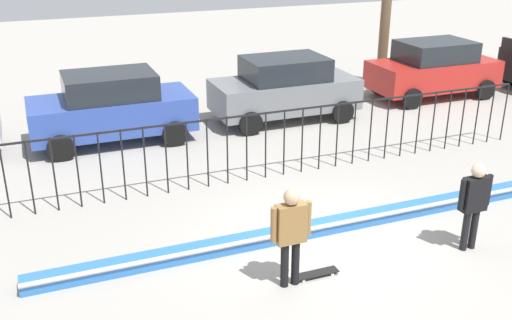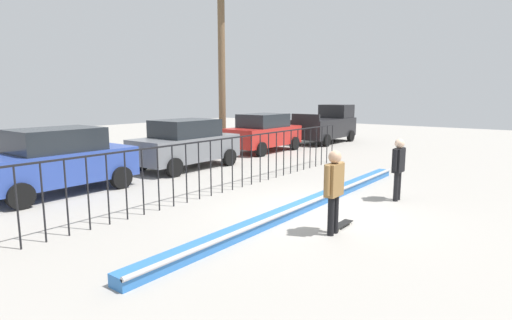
# 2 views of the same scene
# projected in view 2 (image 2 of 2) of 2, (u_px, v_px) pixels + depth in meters

# --- Properties ---
(ground_plane) EXTENTS (60.00, 60.00, 0.00)m
(ground_plane) POSITION_uv_depth(u_px,v_px,m) (320.00, 212.00, 10.10)
(ground_plane) COLOR #9E9991
(bowl_coping_ledge) EXTENTS (11.00, 0.40, 0.27)m
(bowl_coping_ledge) POSITION_uv_depth(u_px,v_px,m) (306.00, 204.00, 10.31)
(bowl_coping_ledge) COLOR #2D6BB7
(bowl_coping_ledge) RESTS_ON ground
(perimeter_fence) EXTENTS (14.04, 0.04, 1.61)m
(perimeter_fence) POSITION_uv_depth(u_px,v_px,m) (222.00, 159.00, 11.88)
(perimeter_fence) COLOR black
(perimeter_fence) RESTS_ON ground
(skateboarder) EXTENTS (0.71, 0.26, 1.75)m
(skateboarder) POSITION_uv_depth(u_px,v_px,m) (334.00, 185.00, 8.31)
(skateboarder) COLOR black
(skateboarder) RESTS_ON ground
(skateboard) EXTENTS (0.80, 0.20, 0.07)m
(skateboard) POSITION_uv_depth(u_px,v_px,m) (341.00, 225.00, 8.90)
(skateboard) COLOR black
(skateboard) RESTS_ON ground
(camera_operator) EXTENTS (0.68, 0.26, 1.69)m
(camera_operator) POSITION_uv_depth(u_px,v_px,m) (398.00, 164.00, 11.01)
(camera_operator) COLOR black
(camera_operator) RESTS_ON ground
(parked_car_blue) EXTENTS (4.30, 2.12, 1.90)m
(parked_car_blue) POSITION_uv_depth(u_px,v_px,m) (57.00, 160.00, 11.87)
(parked_car_blue) COLOR #2D479E
(parked_car_blue) RESTS_ON ground
(parked_car_gray) EXTENTS (4.30, 2.12, 1.90)m
(parked_car_gray) POSITION_uv_depth(u_px,v_px,m) (186.00, 144.00, 15.92)
(parked_car_gray) COLOR slate
(parked_car_gray) RESTS_ON ground
(parked_car_red) EXTENTS (4.30, 2.12, 1.90)m
(parked_car_red) POSITION_uv_depth(u_px,v_px,m) (263.00, 132.00, 20.64)
(parked_car_red) COLOR #B2231E
(parked_car_red) RESTS_ON ground
(pickup_truck) EXTENTS (4.70, 2.12, 2.24)m
(pickup_truck) POSITION_uv_depth(u_px,v_px,m) (327.00, 125.00, 24.59)
(pickup_truck) COLOR black
(pickup_truck) RESTS_ON ground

